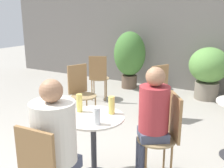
{
  "coord_description": "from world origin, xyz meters",
  "views": [
    {
      "loc": [
        1.63,
        -1.94,
        1.75
      ],
      "look_at": [
        0.24,
        0.56,
        0.98
      ],
      "focal_mm": 42.0,
      "sensor_mm": 36.0,
      "label": 1
    }
  ],
  "objects_px": {
    "beer_glass_2": "(97,116)",
    "potted_plant_1": "(208,69)",
    "beer_glass_0": "(112,105)",
    "potted_plant_0": "(130,56)",
    "bistro_chair_5": "(98,74)",
    "seated_person_0": "(55,140)",
    "seated_person_1": "(153,114)",
    "beer_glass_1": "(79,103)",
    "bistro_chair_3": "(80,88)",
    "cafe_table_near": "(93,134)",
    "bistro_chair_2": "(156,87)",
    "bistro_chair_1": "(166,129)"
  },
  "relations": [
    {
      "from": "bistro_chair_5",
      "to": "seated_person_0",
      "type": "height_order",
      "value": "seated_person_0"
    },
    {
      "from": "beer_glass_1",
      "to": "potted_plant_1",
      "type": "relative_size",
      "value": 0.18
    },
    {
      "from": "bistro_chair_3",
      "to": "seated_person_0",
      "type": "bearing_deg",
      "value": -126.11
    },
    {
      "from": "bistro_chair_3",
      "to": "beer_glass_0",
      "type": "bearing_deg",
      "value": -109.33
    },
    {
      "from": "beer_glass_2",
      "to": "potted_plant_1",
      "type": "bearing_deg",
      "value": 83.51
    },
    {
      "from": "cafe_table_near",
      "to": "potted_plant_0",
      "type": "height_order",
      "value": "potted_plant_0"
    },
    {
      "from": "cafe_table_near",
      "to": "beer_glass_0",
      "type": "relative_size",
      "value": 3.86
    },
    {
      "from": "bistro_chair_1",
      "to": "potted_plant_1",
      "type": "bearing_deg",
      "value": 148.51
    },
    {
      "from": "potted_plant_0",
      "to": "seated_person_0",
      "type": "bearing_deg",
      "value": -72.74
    },
    {
      "from": "seated_person_1",
      "to": "beer_glass_1",
      "type": "relative_size",
      "value": 6.31
    },
    {
      "from": "bistro_chair_5",
      "to": "bistro_chair_2",
      "type": "bearing_deg",
      "value": 141.96
    },
    {
      "from": "seated_person_1",
      "to": "beer_glass_2",
      "type": "height_order",
      "value": "seated_person_1"
    },
    {
      "from": "beer_glass_2",
      "to": "seated_person_1",
      "type": "bearing_deg",
      "value": 52.15
    },
    {
      "from": "cafe_table_near",
      "to": "bistro_chair_5",
      "type": "height_order",
      "value": "bistro_chair_5"
    },
    {
      "from": "bistro_chair_1",
      "to": "bistro_chair_2",
      "type": "bearing_deg",
      "value": 170.41
    },
    {
      "from": "bistro_chair_2",
      "to": "potted_plant_0",
      "type": "bearing_deg",
      "value": -113.98
    },
    {
      "from": "bistro_chair_3",
      "to": "seated_person_1",
      "type": "distance_m",
      "value": 1.87
    },
    {
      "from": "cafe_table_near",
      "to": "potted_plant_1",
      "type": "xyz_separation_m",
      "value": [
        0.56,
        3.5,
        0.11
      ]
    },
    {
      "from": "seated_person_1",
      "to": "potted_plant_1",
      "type": "distance_m",
      "value": 3.16
    },
    {
      "from": "cafe_table_near",
      "to": "potted_plant_0",
      "type": "xyz_separation_m",
      "value": [
        -1.24,
        3.48,
        0.25
      ]
    },
    {
      "from": "bistro_chair_5",
      "to": "potted_plant_0",
      "type": "xyz_separation_m",
      "value": [
        0.14,
        1.18,
        0.23
      ]
    },
    {
      "from": "beer_glass_1",
      "to": "beer_glass_2",
      "type": "height_order",
      "value": "beer_glass_1"
    },
    {
      "from": "bistro_chair_5",
      "to": "beer_glass_0",
      "type": "distance_m",
      "value": 2.63
    },
    {
      "from": "beer_glass_2",
      "to": "bistro_chair_3",
      "type": "bearing_deg",
      "value": 130.78
    },
    {
      "from": "bistro_chair_5",
      "to": "cafe_table_near",
      "type": "bearing_deg",
      "value": 96.63
    },
    {
      "from": "bistro_chair_3",
      "to": "bistro_chair_5",
      "type": "height_order",
      "value": "same"
    },
    {
      "from": "seated_person_1",
      "to": "potted_plant_0",
      "type": "height_order",
      "value": "potted_plant_0"
    },
    {
      "from": "seated_person_0",
      "to": "beer_glass_0",
      "type": "xyz_separation_m",
      "value": [
        0.1,
        0.78,
        0.08
      ]
    },
    {
      "from": "cafe_table_near",
      "to": "seated_person_0",
      "type": "height_order",
      "value": "seated_person_0"
    },
    {
      "from": "beer_glass_2",
      "to": "potted_plant_1",
      "type": "relative_size",
      "value": 0.15
    },
    {
      "from": "bistro_chair_2",
      "to": "bistro_chair_5",
      "type": "bearing_deg",
      "value": -76.54
    },
    {
      "from": "bistro_chair_2",
      "to": "seated_person_1",
      "type": "relative_size",
      "value": 0.76
    },
    {
      "from": "potted_plant_1",
      "to": "potted_plant_0",
      "type": "bearing_deg",
      "value": -179.22
    },
    {
      "from": "bistro_chair_3",
      "to": "beer_glass_0",
      "type": "distance_m",
      "value": 1.67
    },
    {
      "from": "beer_glass_1",
      "to": "beer_glass_2",
      "type": "relative_size",
      "value": 1.17
    },
    {
      "from": "bistro_chair_5",
      "to": "potted_plant_1",
      "type": "distance_m",
      "value": 2.28
    },
    {
      "from": "seated_person_0",
      "to": "cafe_table_near",
      "type": "bearing_deg",
      "value": -90.0
    },
    {
      "from": "seated_person_0",
      "to": "beer_glass_1",
      "type": "bearing_deg",
      "value": -73.69
    },
    {
      "from": "bistro_chair_5",
      "to": "beer_glass_1",
      "type": "distance_m",
      "value": 2.56
    },
    {
      "from": "bistro_chair_1",
      "to": "seated_person_0",
      "type": "distance_m",
      "value": 1.22
    },
    {
      "from": "beer_glass_2",
      "to": "potted_plant_1",
      "type": "distance_m",
      "value": 3.68
    },
    {
      "from": "seated_person_1",
      "to": "beer_glass_2",
      "type": "relative_size",
      "value": 7.4
    },
    {
      "from": "potted_plant_1",
      "to": "beer_glass_1",
      "type": "bearing_deg",
      "value": -102.32
    },
    {
      "from": "bistro_chair_1",
      "to": "bistro_chair_5",
      "type": "xyz_separation_m",
      "value": [
        -2.02,
        1.88,
        0.0
      ]
    },
    {
      "from": "bistro_chair_5",
      "to": "beer_glass_1",
      "type": "relative_size",
      "value": 4.79
    },
    {
      "from": "bistro_chair_5",
      "to": "potted_plant_1",
      "type": "relative_size",
      "value": 0.86
    },
    {
      "from": "cafe_table_near",
      "to": "beer_glass_1",
      "type": "height_order",
      "value": "beer_glass_1"
    },
    {
      "from": "beer_glass_0",
      "to": "potted_plant_0",
      "type": "height_order",
      "value": "potted_plant_0"
    },
    {
      "from": "seated_person_1",
      "to": "potted_plant_0",
      "type": "xyz_separation_m",
      "value": [
        -1.76,
        3.14,
        0.05
      ]
    },
    {
      "from": "seated_person_0",
      "to": "potted_plant_1",
      "type": "relative_size",
      "value": 1.16
    }
  ]
}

